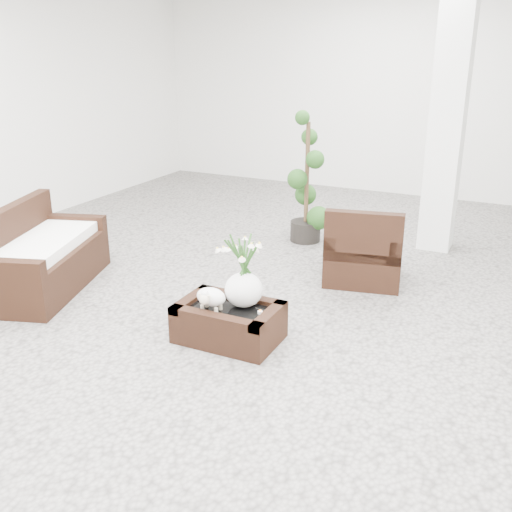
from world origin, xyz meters
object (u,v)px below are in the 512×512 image
at_px(coffee_table, 229,324).
at_px(loveseat, 43,249).
at_px(armchair, 365,242).
at_px(topiary, 307,179).

distance_m(coffee_table, loveseat, 2.40).
height_order(coffee_table, loveseat, loveseat).
bearing_deg(armchair, coffee_table, 59.30).
xyz_separation_m(coffee_table, topiary, (-0.43, 2.97, 0.69)).
distance_m(coffee_table, armchair, 2.08).
distance_m(loveseat, topiary, 3.41).
relative_size(loveseat, topiary, 1.00).
height_order(coffee_table, armchair, armchair).
bearing_deg(topiary, coffee_table, -81.67).
height_order(armchair, loveseat, loveseat).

